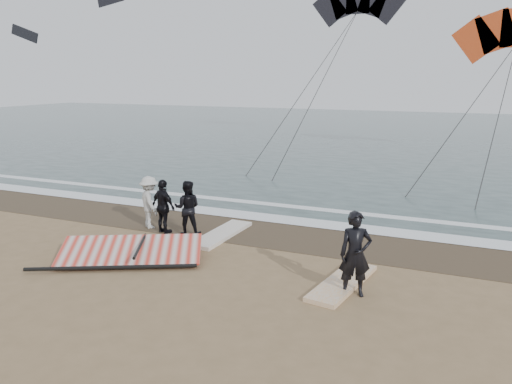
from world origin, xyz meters
TOP-DOWN VIEW (x-y plane):
  - ground at (0.00, 0.00)m, footprint 120.00×120.00m
  - sea at (0.00, 33.00)m, footprint 120.00×54.00m
  - wet_sand at (0.00, 4.50)m, footprint 120.00×2.80m
  - foam_near at (0.00, 5.90)m, footprint 120.00×0.90m
  - foam_far at (0.00, 7.60)m, footprint 120.00×0.45m
  - man_main at (2.78, 1.10)m, footprint 0.80×0.68m
  - board_white at (2.44, 1.54)m, footprint 1.13×2.64m
  - board_cream at (-1.70, 3.64)m, footprint 0.83×2.70m
  - trio_cluster at (-3.48, 3.40)m, footprint 2.48×1.20m
  - sail_rig at (-2.97, 1.04)m, footprint 3.80×3.15m
  - kite_dark at (-2.86, 26.64)m, footprint 7.01×7.77m
  - distant_kites at (-34.34, 29.33)m, footprint 18.25×6.12m

SIDE VIEW (x-z plane):
  - ground at x=0.00m, z-range 0.00..0.00m
  - wet_sand at x=0.00m, z-range 0.00..0.01m
  - sea at x=0.00m, z-range 0.00..0.02m
  - foam_near at x=0.00m, z-range 0.02..0.03m
  - foam_far at x=0.00m, z-range 0.02..0.03m
  - board_white at x=2.44m, z-range 0.00..0.10m
  - board_cream at x=-1.70m, z-range 0.00..0.11m
  - sail_rig at x=-2.97m, z-range -0.05..0.44m
  - trio_cluster at x=-3.48m, z-range -0.01..1.64m
  - man_main at x=2.78m, z-range 0.00..1.87m
  - kite_dark at x=-2.86m, z-range 0.31..18.01m
  - distant_kites at x=-34.34m, z-range 7.84..14.49m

